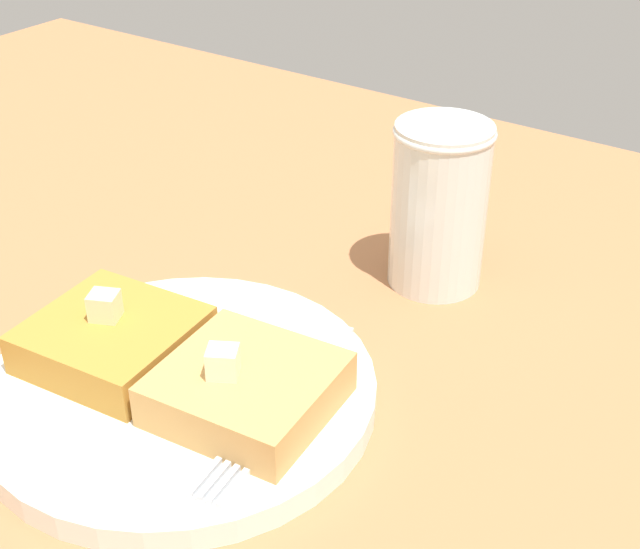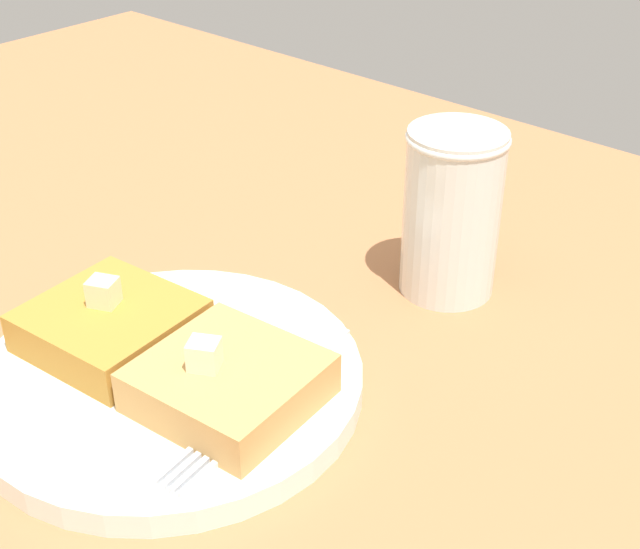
% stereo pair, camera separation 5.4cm
% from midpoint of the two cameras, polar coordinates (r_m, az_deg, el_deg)
% --- Properties ---
extents(plate, '(0.22, 0.22, 0.02)m').
position_cam_midpoint_polar(plate, '(0.52, -11.93, -7.34)').
color(plate, white).
rests_on(plate, table_surface).
extents(toast_slice_left, '(0.10, 0.09, 0.02)m').
position_cam_midpoint_polar(toast_slice_left, '(0.54, -15.97, -4.13)').
color(toast_slice_left, '#BB8231').
rests_on(toast_slice_left, plate).
extents(toast_slice_middle, '(0.10, 0.09, 0.02)m').
position_cam_midpoint_polar(toast_slice_middle, '(0.48, -7.93, -7.38)').
color(toast_slice_middle, tan).
rests_on(toast_slice_middle, plate).
extents(butter_pat_primary, '(0.02, 0.02, 0.02)m').
position_cam_midpoint_polar(butter_pat_primary, '(0.53, -16.51, -2.03)').
color(butter_pat_primary, beige).
rests_on(butter_pat_primary, toast_slice_left).
extents(butter_pat_secondary, '(0.02, 0.02, 0.02)m').
position_cam_midpoint_polar(butter_pat_secondary, '(0.47, -9.55, -5.66)').
color(butter_pat_secondary, '#F3EEC5').
rests_on(butter_pat_secondary, toast_slice_middle).
extents(fork, '(0.04, 0.16, 0.00)m').
position_cam_midpoint_polar(fork, '(0.48, -6.18, -9.07)').
color(fork, silver).
rests_on(fork, plate).
extents(syrup_jar, '(0.07, 0.07, 0.12)m').
position_cam_midpoint_polar(syrup_jar, '(0.60, 5.02, 3.79)').
color(syrup_jar, '#351B05').
rests_on(syrup_jar, table_surface).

